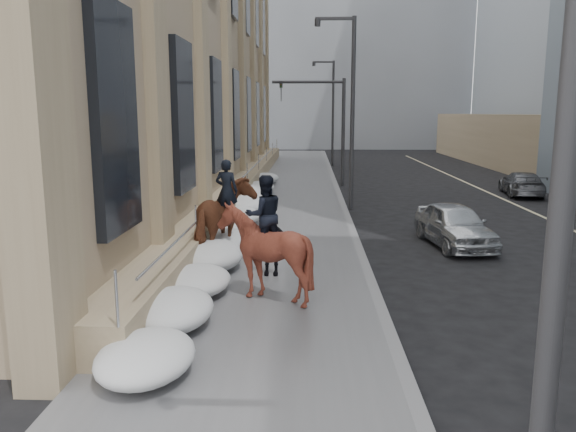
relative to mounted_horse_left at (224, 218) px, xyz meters
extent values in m
plane|color=black|center=(1.22, -5.02, -1.27)|extent=(140.00, 140.00, 0.00)
cube|color=#545457|center=(1.22, 4.98, -1.21)|extent=(5.00, 80.00, 0.12)
cube|color=slate|center=(3.84, 4.98, -1.21)|extent=(0.24, 80.00, 0.12)
cube|color=#BFB78C|center=(11.72, 4.98, -1.27)|extent=(0.15, 70.00, 0.01)
cube|color=#958161|center=(-4.08, 14.98, 7.73)|extent=(5.00, 44.00, 18.00)
cube|color=#887658|center=(-1.03, 14.98, -0.82)|extent=(1.10, 44.00, 0.90)
cylinder|color=silver|center=(-0.58, 14.98, 0.08)|extent=(0.06, 42.00, 0.06)
cube|color=black|center=(-1.48, 7.98, 2.73)|extent=(0.20, 2.20, 4.50)
cube|color=slate|center=(5.22, 54.98, 12.73)|extent=(30.00, 12.00, 28.00)
cube|color=gray|center=(-4.78, 66.98, 8.73)|extent=(24.00, 12.00, 20.00)
cylinder|color=#2D2D30|center=(4.12, -11.02, 2.73)|extent=(0.18, 0.18, 8.00)
cylinder|color=#2D2D30|center=(4.12, 8.98, 2.73)|extent=(0.18, 0.18, 8.00)
cube|color=#2D2D30|center=(3.32, 8.98, 6.63)|extent=(1.60, 0.15, 0.12)
cylinder|color=#2D2D30|center=(2.62, 8.98, 6.48)|extent=(0.24, 0.24, 0.30)
cylinder|color=#2D2D30|center=(4.12, 28.98, 2.73)|extent=(0.18, 0.18, 8.00)
cube|color=#2D2D30|center=(3.32, 28.98, 6.63)|extent=(1.60, 0.15, 0.12)
cylinder|color=#2D2D30|center=(2.62, 28.98, 6.48)|extent=(0.24, 0.24, 0.30)
cylinder|color=#2D2D30|center=(4.22, 16.98, 1.73)|extent=(0.20, 0.20, 6.00)
cylinder|color=#2D2D30|center=(2.22, 16.98, 4.53)|extent=(4.00, 0.16, 0.16)
imported|color=black|center=(0.72, 16.98, 4.03)|extent=(0.18, 0.22, 1.10)
ellipsoid|color=silver|center=(-0.23, -5.02, -0.81)|extent=(1.50, 2.10, 0.68)
ellipsoid|color=silver|center=(-0.18, -1.02, -0.79)|extent=(1.60, 2.20, 0.72)
ellipsoid|color=silver|center=(-0.28, 2.98, -0.83)|extent=(1.40, 2.00, 0.64)
ellipsoid|color=silver|center=(-0.13, 6.98, -0.77)|extent=(1.70, 2.30, 0.76)
ellipsoid|color=silver|center=(-0.23, 10.98, -0.82)|extent=(1.50, 2.10, 0.66)
imported|color=#542B19|center=(0.00, -0.01, -0.05)|extent=(1.69, 2.79, 2.20)
imported|color=black|center=(0.00, 0.14, 0.75)|extent=(0.70, 0.53, 1.72)
imported|color=#512117|center=(1.36, -3.32, -0.11)|extent=(2.23, 2.36, 2.08)
imported|color=black|center=(1.36, -3.17, 0.69)|extent=(1.01, 0.90, 1.72)
imported|color=black|center=(1.37, -1.46, -0.37)|extent=(0.92, 0.40, 1.57)
imported|color=#B9BDC1|center=(6.87, 2.33, -0.59)|extent=(2.09, 4.14, 1.35)
imported|color=#54565B|center=(13.03, 13.47, -0.67)|extent=(2.27, 4.33, 1.20)
camera|label=1|loc=(2.32, -15.03, 2.85)|focal=35.00mm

